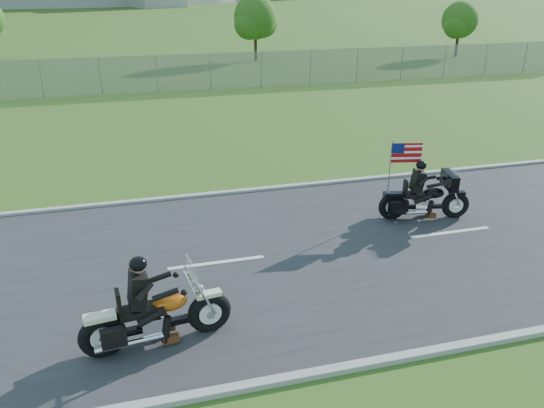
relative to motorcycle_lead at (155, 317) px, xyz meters
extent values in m
plane|color=#32531A|center=(3.49, 2.53, -0.57)|extent=(420.00, 420.00, 0.00)
cube|color=#28282B|center=(3.49, 2.53, -0.55)|extent=(120.00, 8.00, 0.04)
cube|color=#9E9B93|center=(3.49, 6.58, -0.52)|extent=(120.00, 0.18, 0.12)
cube|color=#9E9B93|center=(3.49, -1.52, -0.52)|extent=(120.00, 0.18, 0.12)
cube|color=gray|center=(-1.51, 22.53, 0.43)|extent=(60.00, 0.03, 2.00)
cylinder|color=#382316|center=(9.49, 32.53, 0.69)|extent=(0.22, 0.22, 2.52)
sphere|color=#2B5015|center=(9.49, 32.53, 2.58)|extent=(3.20, 3.20, 3.20)
sphere|color=#2B5015|center=(10.13, 33.01, 2.22)|extent=(2.40, 2.40, 2.40)
sphere|color=#2B5015|center=(8.93, 32.13, 2.13)|extent=(2.24, 2.24, 2.24)
cylinder|color=#382316|center=(25.49, 30.53, 0.55)|extent=(0.22, 0.22, 2.24)
sphere|color=#2B5015|center=(25.49, 30.53, 2.23)|extent=(2.80, 2.80, 2.80)
sphere|color=#2B5015|center=(26.05, 30.95, 1.91)|extent=(2.10, 2.10, 2.10)
sphere|color=#2B5015|center=(25.00, 30.18, 1.83)|extent=(1.96, 1.96, 1.96)
torus|color=black|center=(0.98, 0.12, -0.16)|extent=(0.84, 0.30, 0.82)
torus|color=black|center=(-0.89, -0.11, -0.16)|extent=(0.84, 0.30, 0.82)
ellipsoid|color=#CD590F|center=(0.29, 0.04, 0.24)|extent=(0.66, 0.43, 0.31)
cube|color=black|center=(-0.28, -0.04, 0.20)|extent=(0.64, 0.41, 0.13)
cube|color=black|center=(-0.23, -0.03, 0.63)|extent=(0.32, 0.47, 0.61)
sphere|color=black|center=(-0.17, -0.02, 1.10)|extent=(0.33, 0.33, 0.30)
cube|color=silver|center=(0.72, 0.09, 0.77)|extent=(0.11, 0.51, 0.44)
torus|color=black|center=(8.11, 3.36, -0.19)|extent=(0.77, 0.33, 0.75)
torus|color=black|center=(6.43, 3.71, -0.19)|extent=(0.77, 0.33, 0.75)
ellipsoid|color=black|center=(7.49, 3.49, 0.18)|extent=(0.62, 0.43, 0.28)
cube|color=black|center=(6.97, 3.59, 0.14)|extent=(0.61, 0.41, 0.12)
cube|color=black|center=(7.02, 3.58, 0.53)|extent=(0.32, 0.44, 0.56)
sphere|color=black|center=(7.07, 3.57, 0.96)|extent=(0.32, 0.32, 0.27)
cube|color=black|center=(7.86, 3.41, 0.53)|extent=(0.38, 0.84, 0.40)
cube|color=#B70C11|center=(6.76, 3.84, 1.24)|extent=(0.80, 0.18, 0.53)
camera|label=1|loc=(0.01, -7.96, 5.49)|focal=35.00mm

